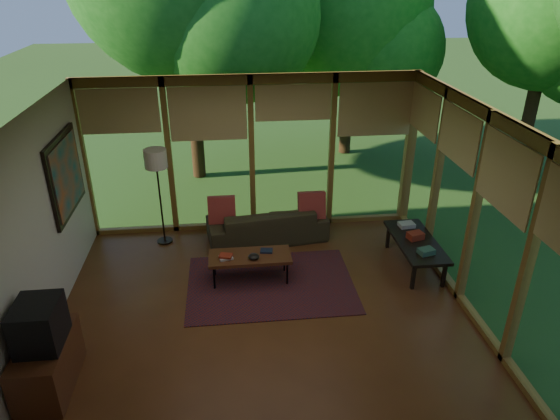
{
  "coord_description": "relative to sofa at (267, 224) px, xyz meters",
  "views": [
    {
      "loc": [
        -0.39,
        -5.49,
        4.21
      ],
      "look_at": [
        0.28,
        0.7,
        1.17
      ],
      "focal_mm": 32.0,
      "sensor_mm": 36.0,
      "label": 1
    }
  ],
  "objects": [
    {
      "name": "floor",
      "position": [
        -0.2,
        -2.0,
        -0.29
      ],
      "size": [
        5.5,
        5.5,
        0.0
      ],
      "primitive_type": "plane",
      "color": "brown",
      "rests_on": "ground"
    },
    {
      "name": "ceiling",
      "position": [
        -0.2,
        -2.0,
        2.41
      ],
      "size": [
        5.5,
        5.5,
        0.0
      ],
      "primitive_type": "plane",
      "rotation": [
        3.14,
        0.0,
        0.0
      ],
      "color": "white",
      "rests_on": "ground"
    },
    {
      "name": "wall_left",
      "position": [
        -2.95,
        -2.0,
        1.06
      ],
      "size": [
        0.04,
        5.0,
        2.7
      ],
      "primitive_type": "cube",
      "color": "beige",
      "rests_on": "ground"
    },
    {
      "name": "wall_front",
      "position": [
        -0.2,
        -4.5,
        1.06
      ],
      "size": [
        5.5,
        0.04,
        2.7
      ],
      "primitive_type": "cube",
      "color": "beige",
      "rests_on": "ground"
    },
    {
      "name": "window_wall_back",
      "position": [
        -0.2,
        0.5,
        1.06
      ],
      "size": [
        5.5,
        0.12,
        2.7
      ],
      "primitive_type": "cube",
      "color": "olive",
      "rests_on": "ground"
    },
    {
      "name": "window_wall_right",
      "position": [
        2.55,
        -2.0,
        1.06
      ],
      "size": [
        0.12,
        5.0,
        2.7
      ],
      "primitive_type": "cube",
      "color": "olive",
      "rests_on": "ground"
    },
    {
      "name": "exterior_lawn",
      "position": [
        7.8,
        6.0,
        -0.3
      ],
      "size": [
        40.0,
        40.0,
        0.0
      ],
      "primitive_type": "plane",
      "color": "#2C5921",
      "rests_on": "ground"
    },
    {
      "name": "tree_ne",
      "position": [
        2.33,
        4.37,
        2.95
      ],
      "size": [
        3.64,
        3.64,
        5.07
      ],
      "color": "#362513",
      "rests_on": "ground"
    },
    {
      "name": "tree_far",
      "position": [
        6.03,
        2.61,
        3.22
      ],
      "size": [
        3.35,
        3.35,
        5.19
      ],
      "color": "#362513",
      "rests_on": "ground"
    },
    {
      "name": "rug",
      "position": [
        -0.07,
        -1.38,
        -0.28
      ],
      "size": [
        2.43,
        1.72,
        0.01
      ],
      "primitive_type": "cube",
      "color": "maroon",
      "rests_on": "floor"
    },
    {
      "name": "sofa",
      "position": [
        0.0,
        0.0,
        0.0
      ],
      "size": [
        2.08,
        1.04,
        0.58
      ],
      "primitive_type": "imported",
      "rotation": [
        0.0,
        0.0,
        3.28
      ],
      "color": "#38311C",
      "rests_on": "floor"
    },
    {
      "name": "pillow_left",
      "position": [
        -0.75,
        -0.05,
        0.31
      ],
      "size": [
        0.45,
        0.24,
        0.47
      ],
      "primitive_type": "cube",
      "rotation": [
        -0.21,
        0.0,
        0.0
      ],
      "color": "maroon",
      "rests_on": "sofa"
    },
    {
      "name": "pillow_right",
      "position": [
        0.75,
        -0.05,
        0.32
      ],
      "size": [
        0.46,
        0.24,
        0.48
      ],
      "primitive_type": "cube",
      "rotation": [
        -0.21,
        0.0,
        0.0
      ],
      "color": "maroon",
      "rests_on": "sofa"
    },
    {
      "name": "ct_book_lower",
      "position": [
        -0.71,
        -1.28,
        0.15
      ],
      "size": [
        0.22,
        0.19,
        0.03
      ],
      "primitive_type": "cube",
      "rotation": [
        0.0,
        0.0,
        0.24
      ],
      "color": "#AEA79E",
      "rests_on": "coffee_table"
    },
    {
      "name": "ct_book_upper",
      "position": [
        -0.71,
        -1.28,
        0.18
      ],
      "size": [
        0.21,
        0.18,
        0.03
      ],
      "primitive_type": "cube",
      "rotation": [
        0.0,
        0.0,
        -0.27
      ],
      "color": "maroon",
      "rests_on": "coffee_table"
    },
    {
      "name": "ct_book_side",
      "position": [
        -0.11,
        -1.15,
        0.15
      ],
      "size": [
        0.2,
        0.16,
        0.03
      ],
      "primitive_type": "cube",
      "rotation": [
        0.0,
        0.0,
        -0.14
      ],
      "color": "black",
      "rests_on": "coffee_table"
    },
    {
      "name": "ct_bowl",
      "position": [
        -0.31,
        -1.33,
        0.17
      ],
      "size": [
        0.16,
        0.16,
        0.07
      ],
      "primitive_type": "ellipsoid",
      "color": "black",
      "rests_on": "coffee_table"
    },
    {
      "name": "media_cabinet",
      "position": [
        -2.67,
        -3.09,
        0.01
      ],
      "size": [
        0.5,
        1.0,
        0.6
      ],
      "primitive_type": "cube",
      "color": "#5D2E19",
      "rests_on": "floor"
    },
    {
      "name": "television",
      "position": [
        -2.65,
        -3.09,
        0.56
      ],
      "size": [
        0.45,
        0.55,
        0.5
      ],
      "primitive_type": "cube",
      "color": "black",
      "rests_on": "media_cabinet"
    },
    {
      "name": "console_book_a",
      "position": [
        2.2,
        -1.51,
        0.2
      ],
      "size": [
        0.25,
        0.21,
        0.08
      ],
      "primitive_type": "cube",
      "rotation": [
        0.0,
        0.0,
        0.26
      ],
      "color": "#355C49",
      "rests_on": "side_console"
    },
    {
      "name": "console_book_b",
      "position": [
        2.2,
        -1.06,
        0.22
      ],
      "size": [
        0.27,
        0.22,
        0.11
      ],
      "primitive_type": "cube",
      "rotation": [
        0.0,
        0.0,
        0.26
      ],
      "color": "maroon",
      "rests_on": "side_console"
    },
    {
      "name": "console_book_c",
      "position": [
        2.2,
        -0.66,
        0.2
      ],
      "size": [
        0.26,
        0.2,
        0.07
      ],
      "primitive_type": "cube",
      "rotation": [
        0.0,
        0.0,
        0.12
      ],
      "color": "#AEA79E",
      "rests_on": "side_console"
    },
    {
      "name": "floor_lamp",
      "position": [
        -1.74,
        0.08,
        1.12
      ],
      "size": [
        0.36,
        0.36,
        1.65
      ],
      "color": "black",
      "rests_on": "floor"
    },
    {
      "name": "coffee_table",
      "position": [
        -0.36,
        -1.23,
        0.1
      ],
      "size": [
        1.2,
        0.5,
        0.43
      ],
      "color": "#5D2E19",
      "rests_on": "floor"
    },
    {
      "name": "side_console",
      "position": [
        2.2,
        -1.11,
        0.12
      ],
      "size": [
        0.6,
        1.4,
        0.46
      ],
      "color": "black",
      "rests_on": "floor"
    },
    {
      "name": "wall_painting",
      "position": [
        -2.92,
        -0.6,
        1.26
      ],
      "size": [
        0.06,
        1.35,
        1.15
      ],
      "color": "black",
      "rests_on": "wall_left"
    }
  ]
}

